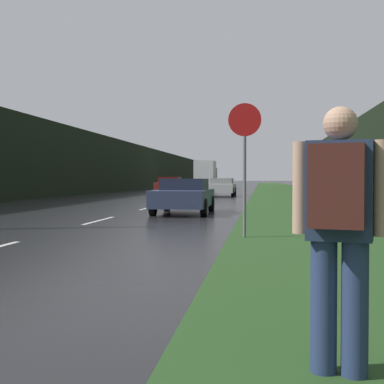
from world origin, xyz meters
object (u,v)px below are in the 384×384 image
car_passing_near (184,196)px  car_passing_far (222,187)px  hitchhiker_with_backpack (339,223)px  car_oncoming (170,186)px  stop_sign (245,155)px  delivery_truck (206,174)px

car_passing_near → car_passing_far: size_ratio=0.93×
hitchhiker_with_backpack → car_oncoming: 37.91m
stop_sign → hitchhiker_with_backpack: bearing=-84.0°
car_passing_near → car_passing_far: car_passing_far is taller
stop_sign → car_passing_near: bearing=107.3°
stop_sign → car_oncoming: stop_sign is taller
stop_sign → delivery_truck: delivery_truck is taller
stop_sign → hitchhiker_with_backpack: (0.84, -8.00, -0.79)m
car_passing_near → car_oncoming: bearing=-78.9°
hitchhiker_with_backpack → car_passing_near: bearing=115.0°
car_passing_near → delivery_truck: delivery_truck is taller
hitchhiker_with_backpack → delivery_truck: size_ratio=0.25×
stop_sign → delivery_truck: bearing=96.7°
car_passing_far → car_oncoming: 4.78m
hitchhiker_with_backpack → car_oncoming: size_ratio=0.42×
stop_sign → car_passing_near: size_ratio=0.65×
stop_sign → car_oncoming: (-6.61, 29.17, -1.07)m
car_passing_near → car_oncoming: car_oncoming is taller
car_passing_near → hitchhiker_with_backpack: bearing=101.7°
car_oncoming → car_passing_near: bearing=-78.9°
hitchhiker_with_backpack → car_passing_near: size_ratio=0.39×
stop_sign → delivery_truck: 56.73m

